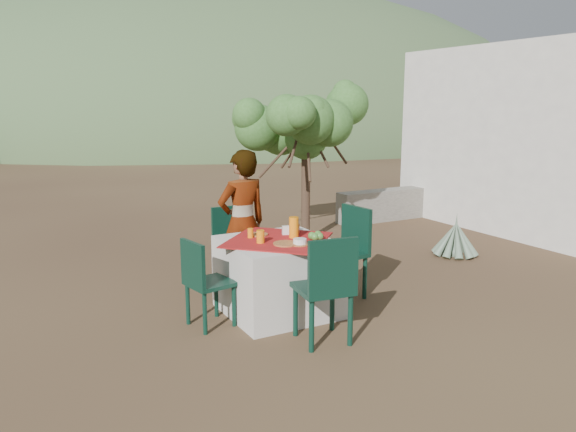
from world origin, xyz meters
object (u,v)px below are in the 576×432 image
object	(u,v)px
table	(278,276)
chair_right	(347,247)
agave	(455,240)
guesthouse	(555,138)
shrub_tree	(308,132)
juice_pitcher	(294,227)
chair_far	(232,241)
chair_left	(203,279)
chair_near	(327,285)
person	(242,223)

from	to	relation	value
table	chair_right	bearing A→B (deg)	4.90
chair_right	agave	distance (m)	2.38
table	guesthouse	distance (m)	6.45
shrub_tree	juice_pitcher	world-z (taller)	shrub_tree
chair_far	guesthouse	bearing A→B (deg)	3.34
chair_left	chair_far	bearing A→B (deg)	-44.45
chair_near	chair_left	bearing A→B (deg)	-39.92
chair_far	chair_right	bearing A→B (deg)	-49.82
juice_pitcher	chair_right	bearing A→B (deg)	7.26
chair_right	person	world-z (taller)	person
person	shrub_tree	size ratio (longest dim) A/B	0.76
table	chair_left	xyz separation A→B (m)	(-0.80, -0.02, 0.09)
chair_far	guesthouse	world-z (taller)	guesthouse
person	guesthouse	size ratio (longest dim) A/B	0.38
shrub_tree	guesthouse	bearing A→B (deg)	-12.28
chair_near	chair_left	world-z (taller)	chair_near
chair_left	person	bearing A→B (deg)	-55.98
shrub_tree	juice_pitcher	size ratio (longest dim) A/B	10.01
table	guesthouse	bearing A→B (deg)	14.00
table	chair_right	world-z (taller)	chair_right
juice_pitcher	guesthouse	bearing A→B (deg)	14.52
chair_right	table	bearing A→B (deg)	-90.60
shrub_tree	chair_right	bearing A→B (deg)	-110.61
chair_near	juice_pitcher	world-z (taller)	chair_near
chair_near	chair_right	world-z (taller)	chair_right
juice_pitcher	person	bearing A→B (deg)	109.91
person	shrub_tree	distance (m)	2.74
table	chair_left	size ratio (longest dim) A/B	1.53
chair_left	juice_pitcher	world-z (taller)	juice_pitcher
chair_far	shrub_tree	bearing A→B (deg)	36.29
person	guesthouse	distance (m)	6.34
juice_pitcher	chair_far	bearing A→B (deg)	99.38
person	agave	world-z (taller)	person
shrub_tree	agave	size ratio (longest dim) A/B	3.12
person	shrub_tree	xyz separation A→B (m)	(1.88, 1.80, 0.86)
chair_far	juice_pitcher	xyz separation A→B (m)	(0.19, -1.15, 0.37)
chair_right	juice_pitcher	world-z (taller)	chair_right
chair_left	agave	world-z (taller)	chair_left
chair_right	shrub_tree	size ratio (longest dim) A/B	0.47
agave	chair_far	bearing A→B (deg)	172.67
chair_right	shrub_tree	distance (m)	2.80
chair_left	agave	bearing A→B (deg)	-89.73
table	chair_far	distance (m)	1.14
agave	shrub_tree	bearing A→B (deg)	127.73
chair_near	chair_left	distance (m)	1.20
table	shrub_tree	distance (m)	3.33
shrub_tree	agave	bearing A→B (deg)	-52.27
chair_near	chair_right	size ratio (longest dim) A/B	0.99
chair_left	agave	distance (m)	4.03
guesthouse	juice_pitcher	world-z (taller)	guesthouse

